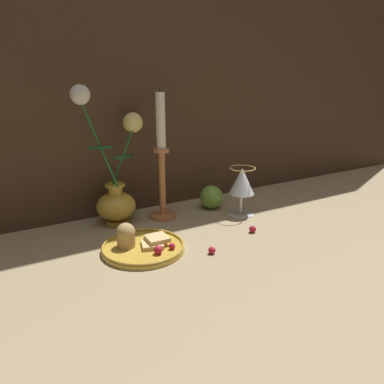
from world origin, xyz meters
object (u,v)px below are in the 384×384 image
Objects in this scene: wine_glass at (242,183)px; apple_beside_vase at (211,197)px; vase at (116,186)px; candlestick at (162,165)px; plate_with_pastries at (141,245)px.

apple_beside_vase is (-0.05, 0.09, -0.06)m from wine_glass.
vase is 1.03× the size of candlestick.
apple_beside_vase is (0.29, -0.03, -0.07)m from vase.
plate_with_pastries is at bearing -129.04° from candlestick.
candlestick reaches higher than wine_glass.
wine_glass is 0.24m from candlestick.
candlestick is (-0.21, 0.10, 0.06)m from wine_glass.
candlestick is (0.13, -0.03, 0.05)m from vase.
vase is 0.22m from plate_with_pastries.
wine_glass is (0.34, -0.12, -0.01)m from vase.
candlestick is 0.20m from apple_beside_vase.
apple_beside_vase reaches higher than plate_with_pastries.
candlestick reaches higher than apple_beside_vase.
plate_with_pastries is 0.34m from apple_beside_vase.
plate_with_pastries is 0.26m from candlestick.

